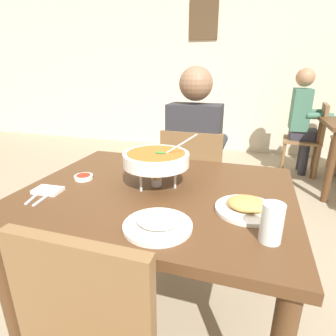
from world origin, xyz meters
TOP-DOWN VIEW (x-y plane):
  - ground_plane at (0.00, 0.00)m, footprint 16.00×16.00m
  - cafe_rear_partition at (0.00, 3.59)m, footprint 10.00×0.10m
  - picture_frame_hung at (-0.51, 3.53)m, footprint 0.44×0.03m
  - dining_table_main at (0.00, 0.00)m, footprint 1.19×0.94m
  - chair_diner_main at (-0.00, 0.76)m, footprint 0.44×0.44m
  - diner_main at (0.00, 0.79)m, footprint 0.40×0.45m
  - curry_bowl at (-0.02, 0.03)m, footprint 0.33×0.30m
  - rice_plate at (0.11, -0.31)m, footprint 0.24×0.24m
  - appetizer_plate at (0.39, -0.10)m, footprint 0.24×0.24m
  - sauce_dish at (-0.39, 0.00)m, footprint 0.09×0.09m
  - napkin_folded at (-0.45, -0.18)m, footprint 0.13×0.09m
  - fork_utensil at (-0.47, -0.23)m, footprint 0.06×0.17m
  - spoon_utensil at (-0.42, -0.23)m, footprint 0.03×0.17m
  - drink_glass at (0.47, -0.27)m, footprint 0.07×0.07m
  - chair_bg_middle at (1.07, 2.69)m, footprint 0.48×0.48m
  - patron_bg_middle at (0.95, 2.73)m, footprint 0.45×0.40m

SIDE VIEW (x-z plane):
  - ground_plane at x=0.00m, z-range 0.00..0.00m
  - chair_diner_main at x=0.00m, z-range 0.06..0.96m
  - chair_bg_middle at x=1.07m, z-range 0.06..0.96m
  - dining_table_main at x=0.00m, z-range 0.27..1.05m
  - diner_main at x=0.00m, z-range 0.09..1.40m
  - patron_bg_middle at x=0.95m, z-range 0.09..1.40m
  - fork_utensil at x=-0.47m, z-range 0.77..0.78m
  - spoon_utensil at x=-0.42m, z-range 0.77..0.78m
  - napkin_folded at x=-0.45m, z-range 0.77..0.79m
  - sauce_dish at x=-0.39m, z-range 0.77..0.80m
  - rice_plate at x=0.11m, z-range 0.77..0.82m
  - appetizer_plate at x=0.39m, z-range 0.77..0.82m
  - drink_glass at x=0.47m, z-range 0.77..0.90m
  - curry_bowl at x=-0.02m, z-range 0.77..1.03m
  - cafe_rear_partition at x=0.00m, z-range 0.00..3.00m
  - picture_frame_hung at x=-0.51m, z-range 1.72..2.28m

